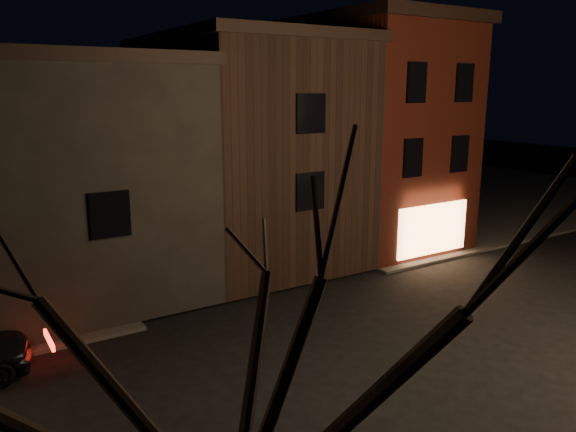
% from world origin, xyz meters
% --- Properties ---
extents(ground, '(120.00, 120.00, 0.00)m').
position_xyz_m(ground, '(0.00, 0.00, 0.00)').
color(ground, black).
rests_on(ground, ground).
extents(sidewalk_far_right, '(30.00, 30.00, 0.12)m').
position_xyz_m(sidewalk_far_right, '(20.00, 20.00, 0.06)').
color(sidewalk_far_right, '#2D2B28').
rests_on(sidewalk_far_right, ground).
extents(corner_building, '(6.50, 8.50, 10.50)m').
position_xyz_m(corner_building, '(8.00, 9.47, 5.40)').
color(corner_building, '#47150C').
rests_on(corner_building, ground).
extents(row_building_a, '(7.30, 10.30, 9.40)m').
position_xyz_m(row_building_a, '(1.50, 10.50, 4.83)').
color(row_building_a, black).
rests_on(row_building_a, ground).
extents(row_building_b, '(7.80, 10.30, 8.40)m').
position_xyz_m(row_building_b, '(-5.75, 10.50, 4.33)').
color(row_building_b, black).
rests_on(row_building_b, ground).
extents(bare_tree_left, '(5.60, 5.60, 7.50)m').
position_xyz_m(bare_tree_left, '(-8.00, -7.00, 5.43)').
color(bare_tree_left, black).
rests_on(bare_tree_left, sidewalk_near_left).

